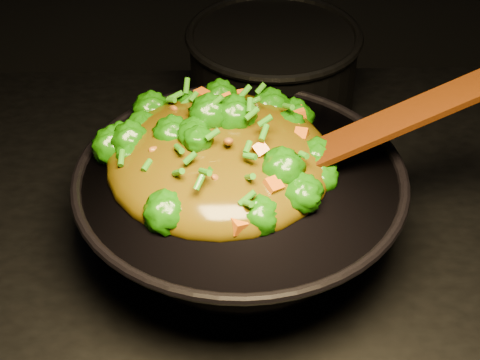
{
  "coord_description": "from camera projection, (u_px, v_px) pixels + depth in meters",
  "views": [
    {
      "loc": [
        -0.13,
        -0.65,
        1.56
      ],
      "look_at": [
        -0.11,
        0.04,
        0.99
      ],
      "focal_mm": 55.0,
      "sensor_mm": 36.0,
      "label": 1
    }
  ],
  "objects": [
    {
      "name": "stir_fry",
      "position": [
        219.0,
        132.0,
        0.86
      ],
      "size": [
        0.3,
        0.3,
        0.09
      ],
      "primitive_type": null,
      "rotation": [
        0.0,
        0.0,
        -0.1
      ],
      "color": "#196207",
      "rests_on": "wok"
    },
    {
      "name": "wok",
      "position": [
        240.0,
        210.0,
        0.91
      ],
      "size": [
        0.44,
        0.44,
        0.11
      ],
      "primitive_type": null,
      "rotation": [
        0.0,
        0.0,
        -0.14
      ],
      "color": "black",
      "rests_on": "stovetop"
    },
    {
      "name": "spatula",
      "position": [
        370.0,
        132.0,
        0.86
      ],
      "size": [
        0.29,
        0.09,
        0.12
      ],
      "primitive_type": "cube",
      "rotation": [
        0.0,
        -0.38,
        0.15
      ],
      "color": "#3E1D08",
      "rests_on": "wok"
    },
    {
      "name": "back_pot",
      "position": [
        273.0,
        73.0,
        1.13
      ],
      "size": [
        0.33,
        0.33,
        0.14
      ],
      "primitive_type": "cylinder",
      "rotation": [
        0.0,
        0.0,
        0.41
      ],
      "color": "black",
      "rests_on": "stovetop"
    }
  ]
}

